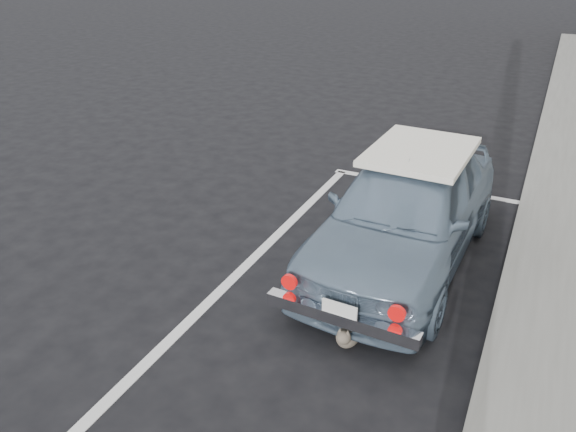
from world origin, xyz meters
name	(u,v)px	position (x,y,z in m)	size (l,w,h in m)	color
pline_front	(429,187)	(0.50, 6.50, 0.00)	(3.00, 0.12, 0.01)	silver
pline_side	(231,280)	(-0.90, 3.00, 0.00)	(0.12, 7.00, 0.01)	silver
retro_coupe	(406,209)	(0.67, 4.27, 0.65)	(1.68, 3.86, 1.29)	slate
cat	(348,333)	(0.64, 2.55, 0.13)	(0.24, 0.52, 0.28)	brown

